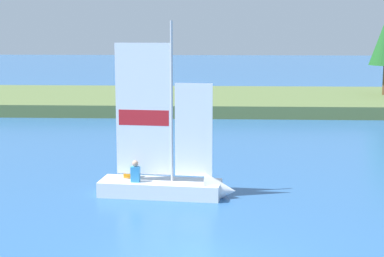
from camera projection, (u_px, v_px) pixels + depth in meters
shore_bank at (214, 100)px, 41.39m from camera, size 80.00×12.06×0.76m
sailboat at (178, 181)px, 19.43m from camera, size 4.50×1.64×5.92m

